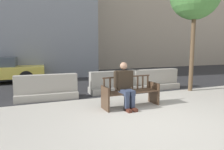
% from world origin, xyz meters
% --- Properties ---
extents(ground_plane, '(200.00, 200.00, 0.00)m').
position_xyz_m(ground_plane, '(0.00, 0.00, 0.00)').
color(ground_plane, '#ADA89E').
extents(street_asphalt, '(120.00, 12.00, 0.01)m').
position_xyz_m(street_asphalt, '(0.00, 8.70, 0.00)').
color(street_asphalt, '#28282B').
rests_on(street_asphalt, ground).
extents(street_bench, '(1.71, 0.61, 0.88)m').
position_xyz_m(street_bench, '(0.19, 1.38, 0.40)').
color(street_bench, '#473323').
rests_on(street_bench, ground).
extents(seated_person, '(0.59, 0.74, 1.31)m').
position_xyz_m(seated_person, '(-0.03, 1.32, 0.69)').
color(seated_person, '#2D2319').
rests_on(seated_person, ground).
extents(jersey_barrier_centre, '(2.01, 0.70, 0.84)m').
position_xyz_m(jersey_barrier_centre, '(0.49, 3.27, 0.34)').
color(jersey_barrier_centre, gray).
rests_on(jersey_barrier_centre, ground).
extents(jersey_barrier_left, '(2.02, 0.74, 0.84)m').
position_xyz_m(jersey_barrier_left, '(-2.04, 3.14, 0.34)').
color(jersey_barrier_left, '#9E998E').
rests_on(jersey_barrier_left, ground).
extents(jersey_barrier_right, '(2.00, 0.69, 0.84)m').
position_xyz_m(jersey_barrier_right, '(2.29, 3.21, 0.34)').
color(jersey_barrier_right, '#9E998E').
rests_on(jersey_barrier_right, ground).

